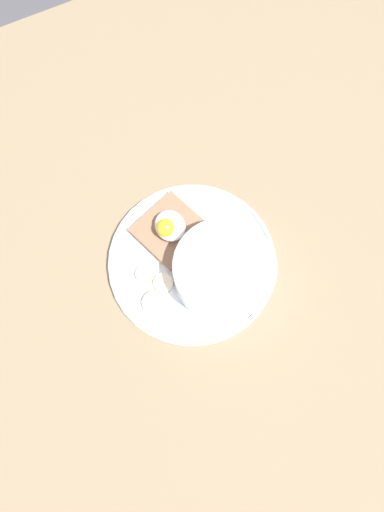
{
  "coord_description": "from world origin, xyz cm",
  "views": [
    {
      "loc": [
        16.77,
        -8.8,
        61.48
      ],
      "look_at": [
        0.0,
        0.0,
        5.0
      ],
      "focal_mm": 28.0,
      "sensor_mm": 36.0,
      "label": 1
    }
  ],
  "objects": [
    {
      "name": "oatmeal_bowl",
      "position": [
        4.36,
        2.86,
        5.86
      ],
      "size": [
        14.78,
        14.78,
        5.51
      ],
      "color": "white",
      "rests_on": "plate"
    },
    {
      "name": "banana_slice_left",
      "position": [
        3.52,
        -8.09,
        3.67
      ],
      "size": [
        4.78,
        4.82,
        1.54
      ],
      "color": "beige",
      "rests_on": "plate"
    },
    {
      "name": "ground_plane",
      "position": [
        0.0,
        0.0,
        1.0
      ],
      "size": [
        120.0,
        120.0,
        2.0
      ],
      "primitive_type": "cube",
      "color": "#79684D",
      "rests_on": "ground"
    },
    {
      "name": "poached_egg",
      "position": [
        -5.55,
        -1.01,
        5.9
      ],
      "size": [
        5.2,
        4.56,
        3.52
      ],
      "color": "white",
      "rests_on": "toast_slice"
    },
    {
      "name": "banana_slice_front",
      "position": [
        -1.16,
        -7.41,
        3.47
      ],
      "size": [
        3.44,
        3.47,
        1.01
      ],
      "color": "#FAECBA",
      "rests_on": "plate"
    },
    {
      "name": "toast_slice",
      "position": [
        -5.64,
        -0.78,
        3.81
      ],
      "size": [
        11.84,
        11.84,
        1.45
      ],
      "color": "#825F45",
      "rests_on": "plate"
    },
    {
      "name": "banana_slice_back",
      "position": [
        1.35,
        -5.55,
        3.45
      ],
      "size": [
        3.0,
        2.99,
        0.95
      ],
      "color": "#FBE6C5",
      "rests_on": "plate"
    },
    {
      "name": "plate",
      "position": [
        0.0,
        0.0,
        2.8
      ],
      "size": [
        25.99,
        25.99,
        1.6
      ],
      "color": "white",
      "rests_on": "ground_plane"
    }
  ]
}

